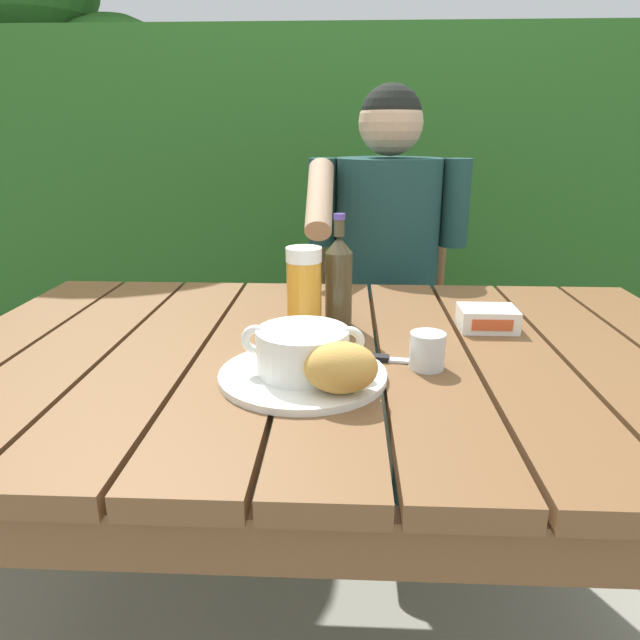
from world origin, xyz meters
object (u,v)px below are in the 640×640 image
object	(u,v)px
chair_near_diner	(381,319)
person_eating	(386,262)
table_knife	(387,359)
butter_tub	(487,319)
bread_roll	(341,368)
beer_bottle	(339,279)
water_glass_small	(427,351)
soup_bowl	(303,350)
beer_glass	(304,289)
serving_plate	(303,375)

from	to	relation	value
chair_near_diner	person_eating	bearing A→B (deg)	-90.79
table_knife	person_eating	bearing A→B (deg)	86.65
chair_near_diner	butter_tub	bearing A→B (deg)	-78.11
person_eating	bread_roll	size ratio (longest dim) A/B	10.87
beer_bottle	butter_tub	world-z (taller)	beer_bottle
chair_near_diner	table_knife	xyz separation A→B (m)	(-0.05, -0.99, 0.24)
chair_near_diner	water_glass_small	bearing A→B (deg)	-89.06
soup_bowl	water_glass_small	bearing A→B (deg)	14.59
beer_glass	table_knife	distance (m)	0.24
person_eating	beer_glass	bearing A→B (deg)	-108.29
chair_near_diner	person_eating	world-z (taller)	person_eating
serving_plate	bread_roll	size ratio (longest dim) A/B	2.43
person_eating	bread_roll	world-z (taller)	person_eating
beer_bottle	butter_tub	xyz separation A→B (m)	(0.31, -0.02, -0.08)
butter_tub	table_knife	world-z (taller)	butter_tub
bread_roll	table_knife	world-z (taller)	bread_roll
serving_plate	table_knife	world-z (taller)	serving_plate
beer_glass	beer_bottle	distance (m)	0.08
beer_glass	butter_tub	bearing A→B (deg)	3.66
bread_roll	soup_bowl	bearing A→B (deg)	130.60
serving_plate	table_knife	size ratio (longest dim) A/B	1.88
soup_bowl	beer_bottle	bearing A→B (deg)	79.30
beer_bottle	water_glass_small	world-z (taller)	beer_bottle
serving_plate	soup_bowl	bearing A→B (deg)	0.00
beer_glass	water_glass_small	world-z (taller)	beer_glass
soup_bowl	beer_bottle	distance (m)	0.30
chair_near_diner	beer_glass	xyz separation A→B (m)	(-0.21, -0.83, 0.33)
beer_glass	bread_roll	bearing A→B (deg)	-76.21
person_eating	beer_bottle	xyz separation A→B (m)	(-0.14, -0.58, 0.09)
beer_bottle	table_knife	xyz separation A→B (m)	(0.09, -0.20, -0.09)
water_glass_small	table_knife	size ratio (longest dim) A/B	0.43
beer_bottle	beer_glass	bearing A→B (deg)	-149.43
beer_glass	water_glass_small	xyz separation A→B (m)	(0.23, -0.19, -0.06)
bread_roll	butter_tub	bearing A→B (deg)	48.97
soup_bowl	table_knife	size ratio (longest dim) A/B	1.36
person_eating	bread_roll	xyz separation A→B (m)	(-0.13, -0.95, 0.04)
person_eating	serving_plate	world-z (taller)	person_eating
water_glass_small	table_knife	distance (m)	0.08
chair_near_diner	bread_roll	size ratio (longest dim) A/B	8.91
person_eating	beer_bottle	size ratio (longest dim) A/B	5.33
soup_bowl	table_knife	xyz separation A→B (m)	(0.15, 0.08, -0.05)
water_glass_small	beer_glass	bearing A→B (deg)	139.75
beer_glass	butter_tub	world-z (taller)	beer_glass
table_knife	butter_tub	bearing A→B (deg)	40.78
water_glass_small	beer_bottle	bearing A→B (deg)	123.97
beer_glass	table_knife	bearing A→B (deg)	-45.62
chair_near_diner	beer_glass	distance (m)	0.91
chair_near_diner	person_eating	size ratio (longest dim) A/B	0.82
soup_bowl	beer_glass	distance (m)	0.25
serving_plate	beer_bottle	xyz separation A→B (m)	(0.05, 0.29, 0.09)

